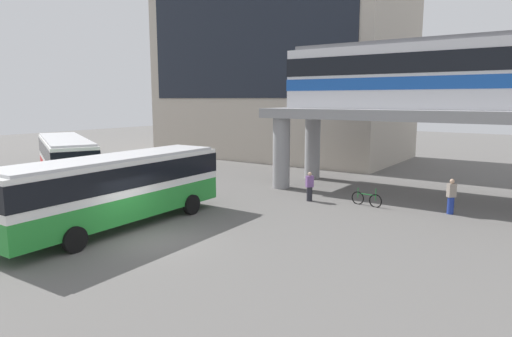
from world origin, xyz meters
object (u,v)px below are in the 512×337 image
bus_secondary (66,157)px  bus_main (116,184)px  pedestrian_by_bike_rack (310,187)px  train (506,71)px  bicycle_green (367,199)px  pedestrian_walking_across (451,197)px  station_building (281,48)px

bus_secondary → bus_main: bearing=-21.5°
bus_main → pedestrian_by_bike_rack: bus_main is taller
train → bus_secondary: bearing=-157.4°
pedestrian_by_bike_rack → bus_secondary: bearing=-160.0°
train → bicycle_green: (-5.74, -3.71, -6.72)m
pedestrian_walking_across → bicycle_green: bearing=-169.9°
train → bicycle_green: size_ratio=13.66×
bus_secondary → bicycle_green: bearing=19.0°
bus_secondary → pedestrian_by_bike_rack: size_ratio=6.68×
bicycle_green → pedestrian_walking_across: bearing=10.1°
station_building → pedestrian_walking_across: 26.64m
bicycle_green → train: bearing=32.9°
bus_secondary → pedestrian_by_bike_rack: 15.94m
bus_secondary → pedestrian_walking_across: bearing=17.4°
bus_main → bicycle_green: size_ratio=6.23×
bus_secondary → bicycle_green: (18.00, 6.19, -1.63)m
pedestrian_walking_across → pedestrian_by_bike_rack: pedestrian_walking_across is taller
train → bus_secondary: (-23.74, -9.90, -5.09)m
bicycle_green → pedestrian_by_bike_rack: pedestrian_by_bike_rack is taller
bus_secondary → bicycle_green: bus_secondary is taller
station_building → bicycle_green: 24.49m
train → bus_main: (-13.38, -13.99, -5.09)m
station_building → pedestrian_walking_across: station_building is taller
bus_main → bicycle_green: (7.64, 10.27, -1.63)m
bicycle_green → pedestrian_by_bike_rack: bearing=-166.3°
station_building → pedestrian_walking_across: size_ratio=13.31×
train → pedestrian_by_bike_rack: bearing=-153.1°
bus_main → pedestrian_walking_across: (11.73, 11.00, -1.15)m
bus_main → bus_secondary: same height
station_building → bus_main: bearing=-73.7°
train → bicycle_green: train is taller
pedestrian_by_bike_rack → bicycle_green: bearing=13.7°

